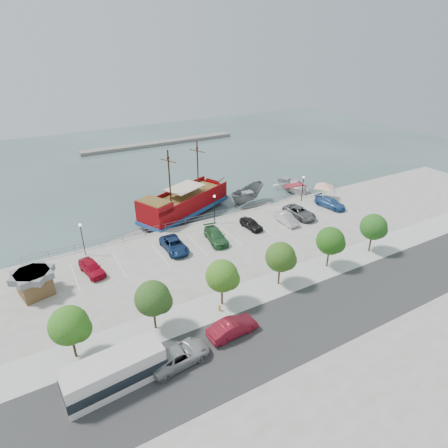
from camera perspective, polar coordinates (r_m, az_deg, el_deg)
ground at (r=49.37m, az=2.16°, el=-3.76°), size 160.00×160.00×0.00m
land_slab at (r=36.63m, az=20.41°, el=-17.66°), size 100.00×58.00×1.20m
street at (r=38.58m, az=14.97°, el=-12.89°), size 100.00×8.00×0.04m
sidewalk at (r=42.02m, az=9.37°, el=-8.56°), size 100.00×4.00×0.05m
seawall_railing at (r=54.66m, az=-2.08°, el=1.23°), size 50.00×0.06×1.00m
far_shore at (r=99.83m, az=-9.71°, el=12.07°), size 40.00×3.00×0.80m
pirate_ship at (r=58.94m, az=-5.17°, el=3.52°), size 18.33×11.81×11.49m
patrol_boat at (r=61.76m, az=3.58°, el=4.21°), size 7.93×5.06×2.88m
speedboat at (r=68.54m, az=10.67°, el=5.57°), size 6.12×8.27×1.65m
dock_west at (r=52.62m, az=-15.04°, el=-2.46°), size 6.58×3.84×0.36m
dock_mid at (r=60.48m, az=4.84°, el=2.37°), size 6.74×2.47×0.38m
dock_east at (r=65.01m, az=10.73°, el=3.77°), size 6.86×3.21×0.38m
shed at (r=43.43m, az=-26.96°, el=-7.92°), size 3.98×3.98×2.72m
canopy_tent at (r=62.88m, az=15.06°, el=6.16°), size 4.51×4.51×3.35m
street_van at (r=32.55m, az=-6.89°, el=-19.26°), size 5.47×2.97×1.46m
street_sedan at (r=34.63m, az=1.30°, el=-15.48°), size 4.80×1.92×1.55m
shuttle_bus at (r=31.49m, az=-16.34°, el=-20.93°), size 7.77×3.26×2.67m
fire_hydrant at (r=37.28m, az=-0.71°, el=-12.65°), size 0.25×0.25×0.71m
lamp_post_left at (r=47.76m, az=-20.88°, el=-1.39°), size 0.36×0.36×4.28m
lamp_post_mid at (r=52.61m, az=-1.46°, el=3.08°), size 0.36×0.36×4.28m
lamp_post_right at (r=61.19m, az=11.94°, el=5.97°), size 0.36×0.36×4.28m
tree_a at (r=33.30m, az=-22.26°, el=-14.22°), size 3.30×3.20×5.00m
tree_b at (r=34.16m, az=-10.54°, el=-11.20°), size 3.30×3.20×5.00m
tree_c at (r=36.37m, az=-0.06°, el=-8.04°), size 3.30×3.20×5.00m
tree_d at (r=39.71m, az=8.81°, el=-5.11°), size 3.30×3.20×5.00m
tree_e at (r=43.92m, az=16.09°, el=-2.60°), size 3.30×3.20×5.00m
tree_f at (r=48.78m, az=21.98°, el=-0.52°), size 3.30×3.20×5.00m
parked_car_a at (r=44.88m, az=-19.51°, el=-6.27°), size 2.63×4.65×1.49m
parked_car_c at (r=47.09m, az=-7.59°, el=-3.21°), size 2.42×5.22×1.45m
parked_car_d at (r=48.69m, az=-1.25°, el=-1.85°), size 2.83×5.42×1.50m
parked_car_e at (r=52.15m, az=4.16°, el=0.04°), size 1.94×4.10×1.36m
parked_car_f at (r=54.20m, az=9.45°, el=0.86°), size 1.62×4.44×1.45m
parked_car_g at (r=56.35m, az=11.44°, el=1.76°), size 2.91×5.58×1.50m
parked_car_h at (r=60.76m, az=15.87°, el=3.12°), size 3.00×5.40×1.48m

